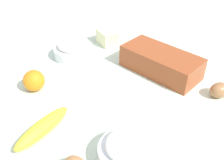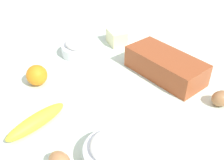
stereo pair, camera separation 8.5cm
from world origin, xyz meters
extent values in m
cube|color=silver|center=(0.00, 0.00, -0.01)|extent=(2.40, 2.40, 0.02)
cube|color=#9E4723|center=(0.03, 0.20, 0.04)|extent=(0.29, 0.16, 0.08)
cube|color=black|center=(0.03, 0.20, 0.04)|extent=(0.28, 0.14, 0.07)
cylinder|color=white|center=(-0.27, 0.03, 0.02)|extent=(0.14, 0.14, 0.04)
torus|color=white|center=(-0.27, 0.03, 0.04)|extent=(0.14, 0.14, 0.01)
ellipsoid|color=white|center=(-0.27, 0.03, 0.05)|extent=(0.11, 0.11, 0.04)
cylinder|color=white|center=(0.23, -0.16, 0.02)|extent=(0.15, 0.15, 0.04)
torus|color=white|center=(0.23, -0.16, 0.04)|extent=(0.15, 0.15, 0.01)
ellipsoid|color=white|center=(0.23, -0.16, 0.05)|extent=(0.11, 0.11, 0.04)
ellipsoid|color=yellow|center=(0.02, -0.27, 0.02)|extent=(0.09, 0.19, 0.04)
sphere|color=orange|center=(-0.17, -0.19, 0.04)|extent=(0.07, 0.07, 0.07)
cube|color=#F4EDB2|center=(-0.26, 0.20, 0.03)|extent=(0.10, 0.08, 0.06)
ellipsoid|color=#9D6940|center=(0.25, 0.23, 0.02)|extent=(0.07, 0.08, 0.05)
camera|label=1|loc=(0.52, -0.46, 0.54)|focal=42.65mm
camera|label=2|loc=(0.58, -0.39, 0.54)|focal=42.65mm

